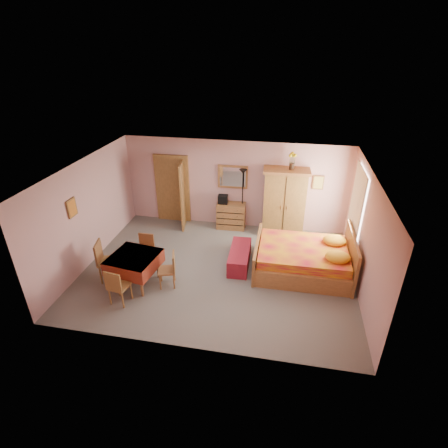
% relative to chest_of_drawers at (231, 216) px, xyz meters
% --- Properties ---
extents(floor, '(6.50, 6.50, 0.00)m').
position_rel_chest_of_drawers_xyz_m(floor, '(0.06, -2.26, -0.40)').
color(floor, slate).
rests_on(floor, ground).
extents(ceiling, '(6.50, 6.50, 0.00)m').
position_rel_chest_of_drawers_xyz_m(ceiling, '(0.06, -2.26, 2.20)').
color(ceiling, brown).
rests_on(ceiling, wall_back).
extents(wall_back, '(6.50, 0.10, 2.60)m').
position_rel_chest_of_drawers_xyz_m(wall_back, '(0.06, 0.24, 0.90)').
color(wall_back, '#C99392').
rests_on(wall_back, floor).
extents(wall_front, '(6.50, 0.10, 2.60)m').
position_rel_chest_of_drawers_xyz_m(wall_front, '(0.06, -4.76, 0.90)').
color(wall_front, '#C99392').
rests_on(wall_front, floor).
extents(wall_left, '(0.10, 5.00, 2.60)m').
position_rel_chest_of_drawers_xyz_m(wall_left, '(-3.19, -2.26, 0.90)').
color(wall_left, '#C99392').
rests_on(wall_left, floor).
extents(wall_right, '(0.10, 5.00, 2.60)m').
position_rel_chest_of_drawers_xyz_m(wall_right, '(3.31, -2.26, 0.90)').
color(wall_right, '#C99392').
rests_on(wall_right, floor).
extents(doorway, '(1.06, 0.12, 2.15)m').
position_rel_chest_of_drawers_xyz_m(doorway, '(-1.84, 0.21, 0.63)').
color(doorway, '#9E6B35').
rests_on(doorway, floor).
extents(window, '(0.08, 1.40, 1.95)m').
position_rel_chest_of_drawers_xyz_m(window, '(3.27, -1.06, 1.05)').
color(window, white).
rests_on(window, wall_right).
extents(picture_left, '(0.04, 0.32, 0.42)m').
position_rel_chest_of_drawers_xyz_m(picture_left, '(-3.16, -2.86, 1.30)').
color(picture_left, orange).
rests_on(picture_left, wall_left).
extents(picture_back, '(0.30, 0.04, 0.40)m').
position_rel_chest_of_drawers_xyz_m(picture_back, '(2.41, 0.21, 1.15)').
color(picture_back, '#D8BF59').
rests_on(picture_back, wall_back).
extents(chest_of_drawers, '(0.85, 0.45, 0.79)m').
position_rel_chest_of_drawers_xyz_m(chest_of_drawers, '(0.00, 0.00, 0.00)').
color(chest_of_drawers, brown).
rests_on(chest_of_drawers, floor).
extents(wall_mirror, '(0.87, 0.07, 0.69)m').
position_rel_chest_of_drawers_xyz_m(wall_mirror, '(0.00, 0.21, 1.15)').
color(wall_mirror, white).
rests_on(wall_mirror, wall_back).
extents(stereo, '(0.29, 0.21, 0.26)m').
position_rel_chest_of_drawers_xyz_m(stereo, '(-0.24, -0.02, 0.53)').
color(stereo, black).
rests_on(stereo, chest_of_drawers).
extents(floor_lamp, '(0.30, 0.30, 1.83)m').
position_rel_chest_of_drawers_xyz_m(floor_lamp, '(0.31, 0.08, 0.52)').
color(floor_lamp, black).
rests_on(floor_lamp, floor).
extents(wardrobe, '(1.29, 0.71, 1.97)m').
position_rel_chest_of_drawers_xyz_m(wardrobe, '(1.52, -0.07, 0.59)').
color(wardrobe, olive).
rests_on(wardrobe, floor).
extents(sunflower_vase, '(0.19, 0.19, 0.48)m').
position_rel_chest_of_drawers_xyz_m(sunflower_vase, '(1.64, -0.07, 1.81)').
color(sunflower_vase, yellow).
rests_on(sunflower_vase, wardrobe).
extents(bed, '(2.32, 1.83, 1.07)m').
position_rel_chest_of_drawers_xyz_m(bed, '(2.07, -1.87, 0.14)').
color(bed, '#B8112F').
rests_on(bed, floor).
extents(bench, '(0.53, 1.31, 0.43)m').
position_rel_chest_of_drawers_xyz_m(bench, '(0.54, -1.90, -0.18)').
color(bench, maroon).
rests_on(bench, floor).
extents(dining_table, '(1.15, 1.15, 0.75)m').
position_rel_chest_of_drawers_xyz_m(dining_table, '(-1.70, -3.11, -0.02)').
color(dining_table, maroon).
rests_on(dining_table, floor).
extents(chair_south, '(0.45, 0.45, 0.87)m').
position_rel_chest_of_drawers_xyz_m(chair_south, '(-1.76, -3.79, 0.04)').
color(chair_south, olive).
rests_on(chair_south, floor).
extents(chair_north, '(0.39, 0.39, 0.86)m').
position_rel_chest_of_drawers_xyz_m(chair_north, '(-1.74, -2.44, 0.03)').
color(chair_north, '#A66E38').
rests_on(chair_north, floor).
extents(chair_west, '(0.54, 0.54, 1.00)m').
position_rel_chest_of_drawers_xyz_m(chair_west, '(-2.35, -3.06, 0.10)').
color(chair_west, olive).
rests_on(chair_west, floor).
extents(chair_east, '(0.47, 0.47, 0.84)m').
position_rel_chest_of_drawers_xyz_m(chair_east, '(-0.96, -3.05, 0.02)').
color(chair_east, '#9A6334').
rests_on(chair_east, floor).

